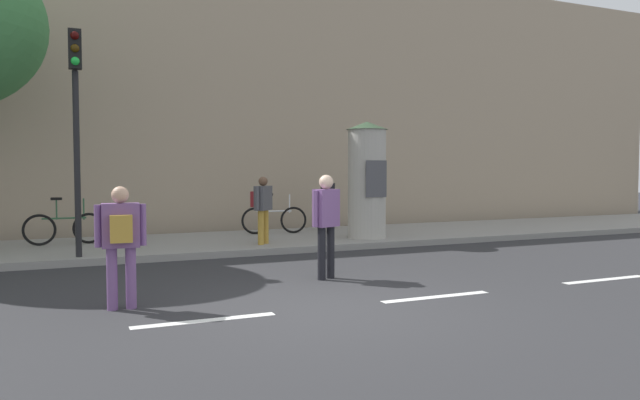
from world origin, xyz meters
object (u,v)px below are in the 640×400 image
at_px(poster_column, 367,179).
at_px(pedestrian_tallest, 121,236).
at_px(bicycle_upright, 64,228).
at_px(bicycle_leaning, 274,219).
at_px(traffic_light, 76,106).
at_px(pedestrian_in_dark_shirt, 262,204).
at_px(pedestrian_with_bag, 328,199).
at_px(pedestrian_in_red_top, 326,217).

relative_size(poster_column, pedestrian_tallest, 1.77).
bearing_deg(bicycle_upright, bicycle_leaning, 3.07).
bearing_deg(bicycle_upright, poster_column, -12.58).
bearing_deg(traffic_light, poster_column, 6.12).
distance_m(poster_column, pedestrian_in_dark_shirt, 2.87).
xyz_separation_m(traffic_light, pedestrian_with_bag, (6.70, 2.96, -2.07)).
height_order(poster_column, pedestrian_tallest, poster_column).
bearing_deg(pedestrian_in_dark_shirt, poster_column, 3.13).
height_order(traffic_light, bicycle_leaning, traffic_light).
relative_size(poster_column, pedestrian_in_red_top, 1.64).
distance_m(poster_column, pedestrian_in_red_top, 4.99).
bearing_deg(pedestrian_in_red_top, pedestrian_with_bag, 65.49).
distance_m(pedestrian_in_red_top, pedestrian_in_dark_shirt, 3.85).
distance_m(pedestrian_tallest, pedestrian_in_dark_shirt, 5.94).
xyz_separation_m(pedestrian_tallest, bicycle_upright, (-0.69, 6.50, -0.45)).
bearing_deg(pedestrian_in_red_top, bicycle_upright, 126.39).
height_order(pedestrian_with_bag, pedestrian_in_dark_shirt, pedestrian_in_dark_shirt).
bearing_deg(bicycle_leaning, traffic_light, -152.50).
xyz_separation_m(pedestrian_in_red_top, bicycle_leaning, (1.09, 5.85, -0.52)).
height_order(pedestrian_in_dark_shirt, bicycle_upright, pedestrian_in_dark_shirt).
relative_size(traffic_light, bicycle_upright, 2.49).
xyz_separation_m(bicycle_leaning, bicycle_upright, (-5.19, -0.28, 0.00)).
relative_size(pedestrian_in_red_top, pedestrian_in_dark_shirt, 1.14).
bearing_deg(poster_column, pedestrian_with_bag, 91.83).
xyz_separation_m(poster_column, pedestrian_with_bag, (-0.07, 2.23, -0.59)).
height_order(pedestrian_with_bag, bicycle_upright, pedestrian_with_bag).
xyz_separation_m(poster_column, pedestrian_tallest, (-6.33, -4.93, -0.64)).
bearing_deg(bicycle_upright, pedestrian_with_bag, 5.49).
bearing_deg(bicycle_leaning, pedestrian_tallest, -123.59).
xyz_separation_m(pedestrian_in_dark_shirt, bicycle_upright, (-4.21, 1.72, -0.55)).
height_order(poster_column, pedestrian_with_bag, poster_column).
relative_size(pedestrian_tallest, pedestrian_in_dark_shirt, 1.06).
bearing_deg(pedestrian_tallest, pedestrian_in_dark_shirt, 53.62).
xyz_separation_m(traffic_light, pedestrian_in_dark_shirt, (3.96, 0.57, -2.02)).
distance_m(pedestrian_in_dark_shirt, bicycle_upright, 4.58).
distance_m(traffic_light, pedestrian_tallest, 4.73).
distance_m(pedestrian_tallest, bicycle_upright, 6.55).
height_order(pedestrian_tallest, bicycle_upright, pedestrian_tallest).
xyz_separation_m(pedestrian_tallest, bicycle_leaning, (4.50, 6.78, -0.45)).
relative_size(poster_column, pedestrian_in_dark_shirt, 1.87).
bearing_deg(pedestrian_in_red_top, poster_column, 53.94).
relative_size(pedestrian_in_red_top, bicycle_upright, 1.01).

